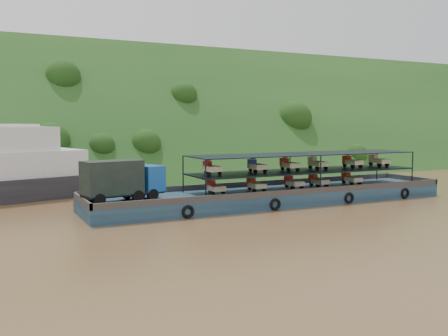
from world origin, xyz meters
name	(u,v)px	position (x,y,z in m)	size (l,w,h in m)	color
ground	(258,205)	(0.00, 0.00, 0.00)	(160.00, 160.00, 0.00)	brown
hillside	(142,171)	(0.00, 36.00, 0.00)	(140.00, 28.00, 28.00)	#173C15
cargo_barge	(263,192)	(0.54, 0.13, 1.12)	(35.06, 7.18, 4.54)	#12293F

